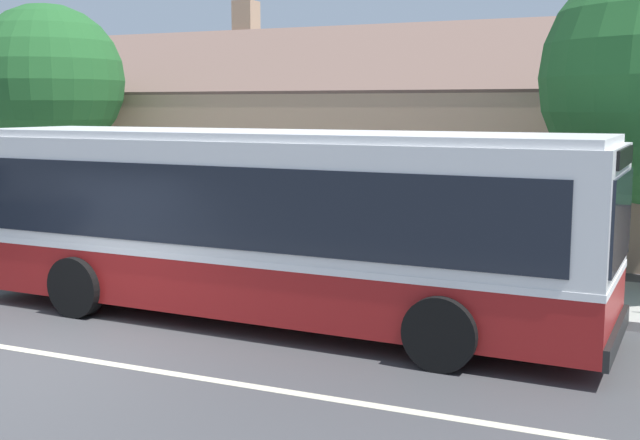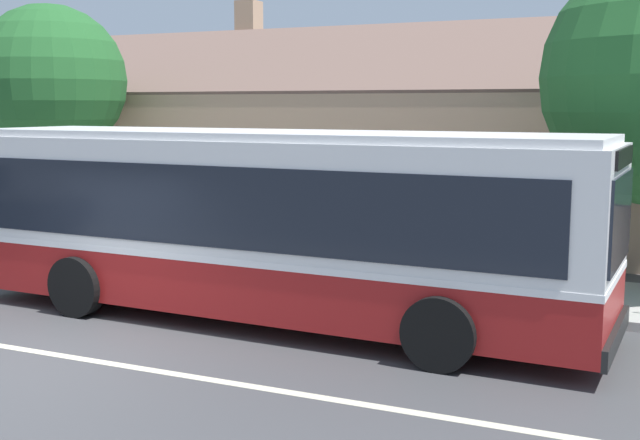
# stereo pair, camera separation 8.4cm
# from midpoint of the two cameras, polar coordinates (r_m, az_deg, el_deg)

# --- Properties ---
(ground_plane) EXTENTS (300.00, 300.00, 0.00)m
(ground_plane) POSITION_cam_midpoint_polar(r_m,az_deg,el_deg) (11.95, -18.58, -9.00)
(ground_plane) COLOR #424244
(sidewalk_far) EXTENTS (60.00, 3.00, 0.15)m
(sidewalk_far) POSITION_cam_midpoint_polar(r_m,az_deg,el_deg) (16.68, -4.50, -3.50)
(sidewalk_far) COLOR #ADAAA3
(sidewalk_far) RESTS_ON ground
(lane_divider_stripe) EXTENTS (60.00, 0.16, 0.01)m
(lane_divider_stripe) POSITION_cam_midpoint_polar(r_m,az_deg,el_deg) (11.94, -18.58, -8.98)
(lane_divider_stripe) COLOR beige
(lane_divider_stripe) RESTS_ON ground
(community_building) EXTENTS (21.82, 10.68, 6.84)m
(community_building) POSITION_cam_midpoint_polar(r_m,az_deg,el_deg) (23.89, 6.23, 4.62)
(community_building) COLOR tan
(community_building) RESTS_ON ground
(transit_bus) EXTENTS (10.74, 3.05, 3.04)m
(transit_bus) POSITION_cam_midpoint_polar(r_m,az_deg,el_deg) (12.80, -3.47, 0.05)
(transit_bus) COLOR maroon
(transit_bus) RESTS_ON ground
(bench_by_building) EXTENTS (1.51, 0.51, 0.94)m
(bench_by_building) POSITION_cam_midpoint_polar(r_m,az_deg,el_deg) (20.55, -21.50, -0.47)
(bench_by_building) COLOR brown
(bench_by_building) RESTS_ON sidewalk_far
(street_tree_secondary) EXTENTS (3.75, 3.75, 5.91)m
(street_tree_secondary) POSITION_cam_midpoint_polar(r_m,az_deg,el_deg) (21.18, -18.51, 9.31)
(street_tree_secondary) COLOR #4C3828
(street_tree_secondary) RESTS_ON ground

